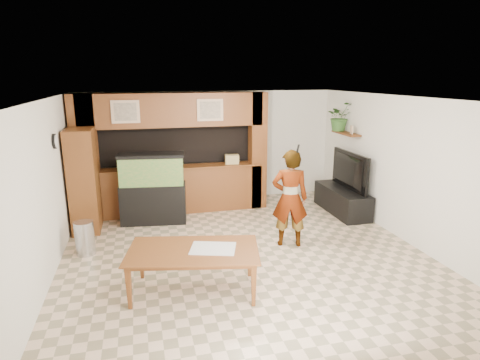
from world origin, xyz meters
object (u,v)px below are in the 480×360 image
object	(u,v)px
aquarium	(153,189)
dining_table	(194,272)
pantry_cabinet	(84,181)
television	(344,171)
person	(290,198)

from	to	relation	value
aquarium	dining_table	xyz separation A→B (m)	(0.41, -2.98, -0.39)
pantry_cabinet	television	xyz separation A→B (m)	(5.35, -0.28, -0.05)
television	dining_table	bearing A→B (deg)	124.98
pantry_cabinet	television	size ratio (longest dim) A/B	1.42
aquarium	television	size ratio (longest dim) A/B	1.03
pantry_cabinet	television	bearing A→B (deg)	-3.03
television	person	xyz separation A→B (m)	(-1.78, -1.37, -0.08)
pantry_cabinet	person	xyz separation A→B (m)	(3.57, -1.66, -0.13)
pantry_cabinet	aquarium	world-z (taller)	pantry_cabinet
person	aquarium	bearing A→B (deg)	-20.96
pantry_cabinet	dining_table	xyz separation A→B (m)	(1.70, -2.88, -0.68)
person	dining_table	world-z (taller)	person
dining_table	television	bearing A→B (deg)	47.18
television	dining_table	distance (m)	4.53
person	dining_table	distance (m)	2.30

